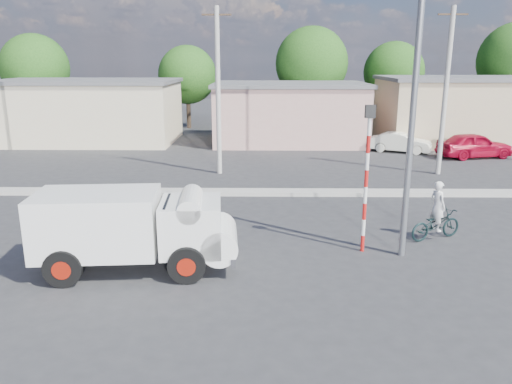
{
  "coord_description": "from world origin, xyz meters",
  "views": [
    {
      "loc": [
        0.2,
        -12.6,
        5.61
      ],
      "look_at": [
        -0.03,
        3.48,
        1.3
      ],
      "focal_mm": 35.0,
      "sensor_mm": 36.0,
      "label": 1
    }
  ],
  "objects_px": {
    "bicycle": "(436,224)",
    "car_cream": "(400,142)",
    "cyclist": "(437,215)",
    "car_red": "(474,145)",
    "truck": "(137,227)",
    "traffic_pole": "(367,167)",
    "streetlight": "(409,83)"
  },
  "relations": [
    {
      "from": "truck",
      "to": "traffic_pole",
      "type": "bearing_deg",
      "value": 8.12
    },
    {
      "from": "truck",
      "to": "streetlight",
      "type": "height_order",
      "value": "streetlight"
    },
    {
      "from": "truck",
      "to": "car_cream",
      "type": "bearing_deg",
      "value": 51.88
    },
    {
      "from": "cyclist",
      "to": "traffic_pole",
      "type": "relative_size",
      "value": 0.37
    },
    {
      "from": "car_red",
      "to": "traffic_pole",
      "type": "xyz_separation_m",
      "value": [
        -9.32,
        -14.84,
        1.86
      ]
    },
    {
      "from": "traffic_pole",
      "to": "car_red",
      "type": "bearing_deg",
      "value": 57.86
    },
    {
      "from": "car_cream",
      "to": "bicycle",
      "type": "bearing_deg",
      "value": -167.86
    },
    {
      "from": "car_cream",
      "to": "streetlight",
      "type": "bearing_deg",
      "value": -172.14
    },
    {
      "from": "truck",
      "to": "car_cream",
      "type": "xyz_separation_m",
      "value": [
        11.87,
        17.97,
        -0.61
      ]
    },
    {
      "from": "car_cream",
      "to": "car_red",
      "type": "xyz_separation_m",
      "value": [
        3.84,
        -1.68,
        0.13
      ]
    },
    {
      "from": "cyclist",
      "to": "car_red",
      "type": "bearing_deg",
      "value": -50.05
    },
    {
      "from": "truck",
      "to": "streetlight",
      "type": "xyz_separation_m",
      "value": [
        7.33,
        1.15,
        3.74
      ]
    },
    {
      "from": "cyclist",
      "to": "streetlight",
      "type": "xyz_separation_m",
      "value": [
        -1.59,
        -1.38,
        4.16
      ]
    },
    {
      "from": "car_red",
      "to": "streetlight",
      "type": "relative_size",
      "value": 0.48
    },
    {
      "from": "cyclist",
      "to": "streetlight",
      "type": "height_order",
      "value": "streetlight"
    },
    {
      "from": "bicycle",
      "to": "car_cream",
      "type": "distance_m",
      "value": 15.72
    },
    {
      "from": "cyclist",
      "to": "car_red",
      "type": "xyz_separation_m",
      "value": [
        6.79,
        13.76,
        -0.07
      ]
    },
    {
      "from": "bicycle",
      "to": "car_red",
      "type": "relative_size",
      "value": 0.44
    },
    {
      "from": "truck",
      "to": "cyclist",
      "type": "xyz_separation_m",
      "value": [
        8.92,
        2.53,
        -0.41
      ]
    },
    {
      "from": "truck",
      "to": "bicycle",
      "type": "relative_size",
      "value": 2.9
    },
    {
      "from": "traffic_pole",
      "to": "streetlight",
      "type": "relative_size",
      "value": 0.48
    },
    {
      "from": "car_red",
      "to": "bicycle",
      "type": "bearing_deg",
      "value": 141.4
    },
    {
      "from": "cyclist",
      "to": "car_red",
      "type": "height_order",
      "value": "cyclist"
    },
    {
      "from": "bicycle",
      "to": "car_cream",
      "type": "relative_size",
      "value": 0.51
    },
    {
      "from": "bicycle",
      "to": "traffic_pole",
      "type": "xyz_separation_m",
      "value": [
        -2.53,
        -1.08,
        2.1
      ]
    },
    {
      "from": "truck",
      "to": "car_red",
      "type": "height_order",
      "value": "truck"
    },
    {
      "from": "car_cream",
      "to": "traffic_pole",
      "type": "xyz_separation_m",
      "value": [
        -5.48,
        -16.52,
        1.99
      ]
    },
    {
      "from": "car_cream",
      "to": "traffic_pole",
      "type": "relative_size",
      "value": 0.85
    },
    {
      "from": "truck",
      "to": "car_red",
      "type": "bearing_deg",
      "value": 41.36
    },
    {
      "from": "bicycle",
      "to": "car_red",
      "type": "xyz_separation_m",
      "value": [
        6.79,
        13.76,
        0.24
      ]
    },
    {
      "from": "bicycle",
      "to": "car_red",
      "type": "height_order",
      "value": "car_red"
    },
    {
      "from": "truck",
      "to": "car_red",
      "type": "xyz_separation_m",
      "value": [
        15.71,
        16.29,
        -0.48
      ]
    }
  ]
}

